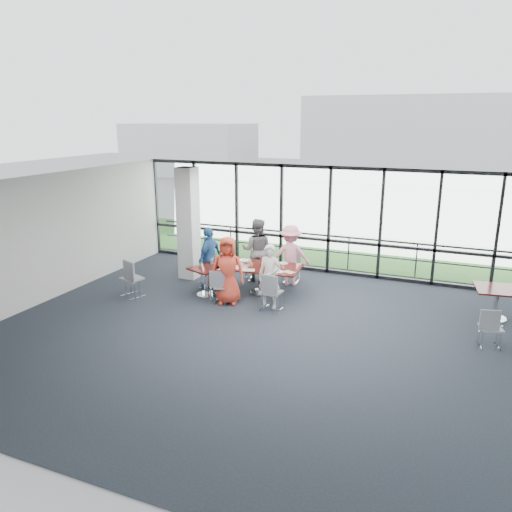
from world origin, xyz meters
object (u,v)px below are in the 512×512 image
at_px(chair_main_nr, 271,292).
at_px(chair_spare_lb, 217,274).
at_px(diner_far_right, 290,255).
at_px(chair_main_nl, 223,287).
at_px(side_table_right, 497,293).
at_px(diner_near_left, 228,270).
at_px(chair_main_fl, 257,265).
at_px(chair_spare_r, 491,328).
at_px(diner_near_right, 270,277).
at_px(chair_main_fr, 291,268).
at_px(side_table_left, 207,273).
at_px(diner_far_left, 257,250).
at_px(diner_end, 210,257).
at_px(chair_spare_la, 132,279).
at_px(main_table, 260,270).
at_px(structural_column, 188,224).
at_px(chair_main_end, 208,272).

height_order(chair_main_nr, chair_spare_lb, chair_main_nr).
xyz_separation_m(diner_far_right, chair_spare_lb, (-1.71, -1.14, -0.40)).
xyz_separation_m(chair_main_nl, chair_spare_lb, (-0.60, 0.84, 0.02)).
distance_m(side_table_right, diner_near_left, 6.35).
distance_m(chair_main_fl, chair_spare_r, 6.46).
xyz_separation_m(diner_near_right, chair_main_fr, (-0.13, 2.05, -0.38)).
bearing_deg(chair_main_fr, chair_main_nr, 92.06).
relative_size(diner_near_left, chair_main_nl, 2.02).
bearing_deg(chair_spare_r, chair_spare_lb, 156.44).
height_order(side_table_left, chair_main_nl, chair_main_nl).
relative_size(diner_far_left, diner_end, 1.07).
bearing_deg(diner_near_right, chair_spare_la, -168.18).
distance_m(diner_far_left, chair_main_fr, 1.11).
height_order(main_table, diner_far_right, diner_far_right).
relative_size(structural_column, chair_spare_lb, 3.58).
bearing_deg(chair_main_nl, side_table_right, -5.74).
xyz_separation_m(structural_column, side_table_left, (1.19, -1.17, -0.98)).
relative_size(diner_end, chair_spare_r, 2.00).
relative_size(chair_main_nl, chair_main_fr, 1.03).
distance_m(diner_near_left, chair_spare_r, 6.04).
distance_m(chair_main_fl, chair_spare_la, 3.55).
xyz_separation_m(diner_far_left, chair_spare_la, (-2.47, -2.52, -0.40)).
xyz_separation_m(diner_far_left, diner_far_right, (1.01, -0.01, -0.05)).
distance_m(structural_column, chair_main_nr, 3.66).
bearing_deg(chair_spare_lb, diner_near_right, 139.82).
bearing_deg(chair_main_nl, chair_main_fr, 44.96).
height_order(chair_main_nl, chair_main_nr, chair_main_nr).
distance_m(diner_end, chair_main_fr, 2.35).
distance_m(side_table_left, chair_spare_lb, 0.54).
bearing_deg(structural_column, diner_near_left, -37.20).
distance_m(structural_column, diner_end, 1.32).
distance_m(diner_near_right, chair_main_nl, 1.27).
height_order(diner_near_right, chair_main_fr, diner_near_right).
distance_m(chair_main_nl, chair_main_fr, 2.45).
height_order(side_table_right, diner_end, diner_end).
relative_size(diner_far_left, chair_spare_la, 1.81).
height_order(diner_near_right, chair_spare_r, diner_near_right).
relative_size(chair_main_end, chair_spare_r, 1.00).
relative_size(diner_near_left, chair_main_fl, 1.91).
distance_m(diner_near_right, diner_end, 2.24).
height_order(side_table_right, diner_near_left, diner_near_left).
height_order(side_table_left, diner_end, diner_end).
height_order(main_table, chair_spare_la, chair_spare_la).
distance_m(diner_far_left, chair_main_fl, 0.45).
xyz_separation_m(main_table, diner_far_left, (-0.50, 0.95, 0.26)).
height_order(diner_near_right, chair_spare_lb, diner_near_right).
xyz_separation_m(diner_near_left, diner_far_right, (0.99, 1.95, -0.01)).
distance_m(structural_column, side_table_right, 8.18).
bearing_deg(diner_far_left, chair_main_end, 32.37).
bearing_deg(chair_main_nl, diner_near_left, -9.20).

